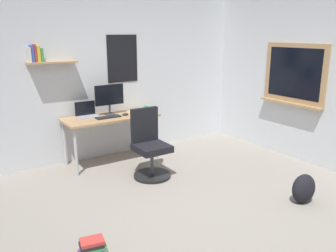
{
  "coord_description": "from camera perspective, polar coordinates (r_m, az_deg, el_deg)",
  "views": [
    {
      "loc": [
        -2.21,
        -2.74,
        1.96
      ],
      "look_at": [
        0.06,
        0.72,
        0.85
      ],
      "focal_mm": 37.54,
      "sensor_mm": 36.0,
      "label": 1
    }
  ],
  "objects": [
    {
      "name": "ground_plane",
      "position": [
        4.03,
        5.09,
        -14.18
      ],
      "size": [
        5.2,
        5.2,
        0.0
      ],
      "primitive_type": "plane",
      "color": "gray",
      "rests_on": "ground"
    },
    {
      "name": "wall_back",
      "position": [
        5.67,
        -10.27,
        8.13
      ],
      "size": [
        5.0,
        0.3,
        2.6
      ],
      "color": "silver",
      "rests_on": "ground"
    },
    {
      "name": "desk",
      "position": [
        5.4,
        -9.26,
        0.82
      ],
      "size": [
        1.42,
        0.61,
        0.73
      ],
      "color": "tan",
      "rests_on": "ground"
    },
    {
      "name": "office_chair",
      "position": [
        4.88,
        -3.01,
        -3.56
      ],
      "size": [
        0.52,
        0.52,
        0.95
      ],
      "color": "black",
      "rests_on": "ground"
    },
    {
      "name": "laptop",
      "position": [
        5.39,
        -13.06,
        2.01
      ],
      "size": [
        0.31,
        0.21,
        0.23
      ],
      "color": "#ADAFB5",
      "rests_on": "desk"
    },
    {
      "name": "monitor_primary",
      "position": [
        5.43,
        -9.5,
        4.61
      ],
      "size": [
        0.46,
        0.17,
        0.46
      ],
      "color": "#38383D",
      "rests_on": "desk"
    },
    {
      "name": "keyboard",
      "position": [
        5.29,
        -9.66,
        1.44
      ],
      "size": [
        0.37,
        0.13,
        0.02
      ],
      "primitive_type": "cube",
      "color": "black",
      "rests_on": "desk"
    },
    {
      "name": "computer_mouse",
      "position": [
        5.4,
        -6.95,
        1.9
      ],
      "size": [
        0.1,
        0.06,
        0.03
      ],
      "primitive_type": "ellipsoid",
      "color": "#262628",
      "rests_on": "desk"
    },
    {
      "name": "coffee_mug",
      "position": [
        5.62,
        -3.51,
        2.81
      ],
      "size": [
        0.08,
        0.08,
        0.09
      ],
      "primitive_type": "cylinder",
      "color": "#338C4C",
      "rests_on": "desk"
    },
    {
      "name": "backpack",
      "position": [
        4.5,
        21.16,
        -9.45
      ],
      "size": [
        0.32,
        0.22,
        0.35
      ],
      "primitive_type": "ellipsoid",
      "color": "black",
      "rests_on": "ground"
    },
    {
      "name": "book_stack_on_floor",
      "position": [
        3.44,
        -12.14,
        -18.63
      ],
      "size": [
        0.26,
        0.2,
        0.15
      ],
      "color": "silver",
      "rests_on": "ground"
    }
  ]
}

